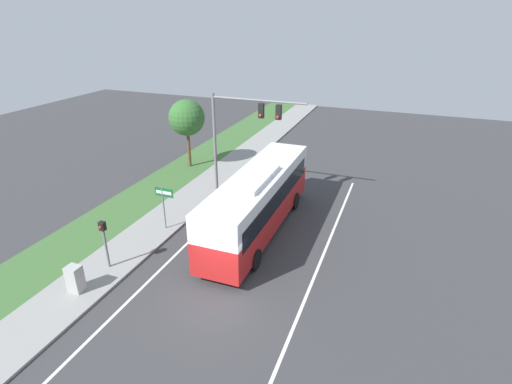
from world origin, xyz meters
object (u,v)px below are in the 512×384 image
object	(u,v)px
bus	(258,198)
utility_cabinet	(75,279)
street_sign	(164,200)
signal_gantry	(240,126)
pedestrian_signal	(104,237)

from	to	relation	value
bus	utility_cabinet	xyz separation A→B (m)	(-5.65, -8.11, -1.34)
bus	street_sign	size ratio (longest dim) A/B	4.22
street_sign	signal_gantry	bearing A→B (deg)	69.18
pedestrian_signal	street_sign	size ratio (longest dim) A/B	0.96
bus	signal_gantry	bearing A→B (deg)	124.93
signal_gantry	pedestrian_signal	size ratio (longest dim) A/B	2.64
utility_cabinet	pedestrian_signal	bearing A→B (deg)	87.04
pedestrian_signal	street_sign	xyz separation A→B (m)	(0.55, 4.29, 0.09)
bus	pedestrian_signal	world-z (taller)	bus
pedestrian_signal	street_sign	distance (m)	4.33
signal_gantry	utility_cabinet	xyz separation A→B (m)	(-2.86, -12.10, -4.15)
utility_cabinet	street_sign	bearing A→B (deg)	84.05
bus	signal_gantry	distance (m)	5.62
bus	pedestrian_signal	xyz separation A→B (m)	(-5.54, -6.10, -0.28)
bus	pedestrian_signal	bearing A→B (deg)	-132.26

